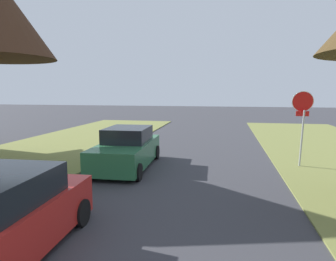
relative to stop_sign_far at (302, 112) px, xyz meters
name	(u,v)px	position (x,y,z in m)	size (l,w,h in m)	color
stop_sign_far	(302,112)	(0.00, 0.00, 0.00)	(0.81, 0.44, 2.96)	#9EA0A5
parked_sedan_green	(127,149)	(-6.72, -1.31, -1.46)	(2.09, 4.47, 1.57)	#28663D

